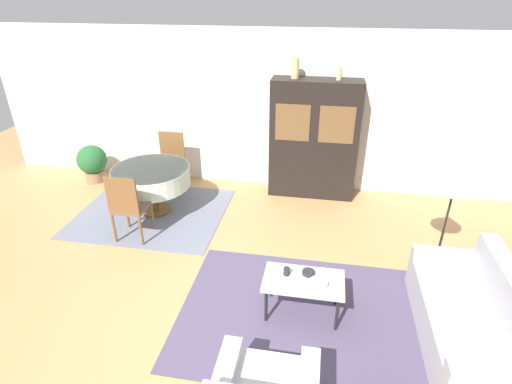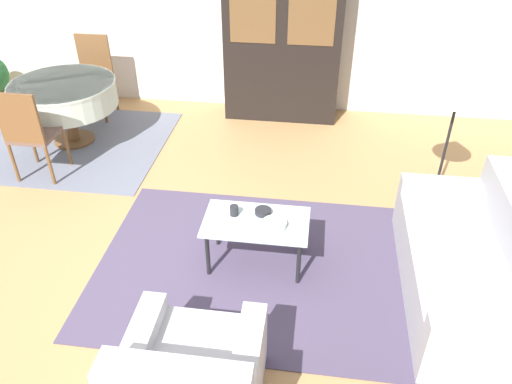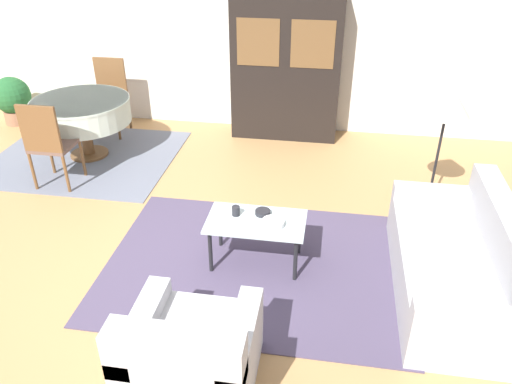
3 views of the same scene
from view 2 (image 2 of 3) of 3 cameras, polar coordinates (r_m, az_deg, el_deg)
name	(u,v)px [view 2 (image 2 of 3)]	position (r m, az deg, el deg)	size (l,w,h in m)	color
ground_plane	(142,285)	(4.31, -12.85, -10.29)	(14.00, 14.00, 0.00)	tan
wall_back	(221,4)	(6.77, -4.07, 20.65)	(10.00, 0.06, 2.70)	silver
area_rug	(257,266)	(4.36, 0.09, -8.45)	(2.73, 2.02, 0.01)	#4C425B
dining_rug	(70,143)	(6.54, -20.49, 5.24)	(2.31, 1.96, 0.01)	slate
couch	(472,268)	(4.28, 23.51, -7.93)	(0.89, 1.82, 0.79)	#B2B2B7
armchair	(191,381)	(3.29, -7.46, -20.59)	(0.84, 0.82, 0.76)	#B2B2B7
coffee_table	(256,226)	(4.13, 0.00, -3.95)	(0.87, 0.51, 0.45)	black
display_cabinet	(283,42)	(6.49, 3.09, 16.76)	(1.44, 0.47, 1.98)	black
dining_table	(64,95)	(6.32, -21.07, 10.30)	(1.20, 1.20, 0.76)	brown
dining_chair_near	(29,130)	(5.69, -24.53, 6.43)	(0.44, 0.44, 1.02)	brown
dining_chair_far	(93,72)	(7.01, -18.10, 12.96)	(0.44, 0.44, 1.02)	brown
floor_lamp	(460,90)	(4.92, 22.27, 10.72)	(0.45, 0.45, 1.39)	black
cup	(234,211)	(4.15, -2.51, -2.13)	(0.07, 0.07, 0.09)	#232328
bowl	(274,224)	(4.03, 2.11, -3.70)	(0.20, 0.20, 0.05)	white
bowl_small	(263,212)	(4.17, 0.80, -2.24)	(0.14, 0.14, 0.04)	#232328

